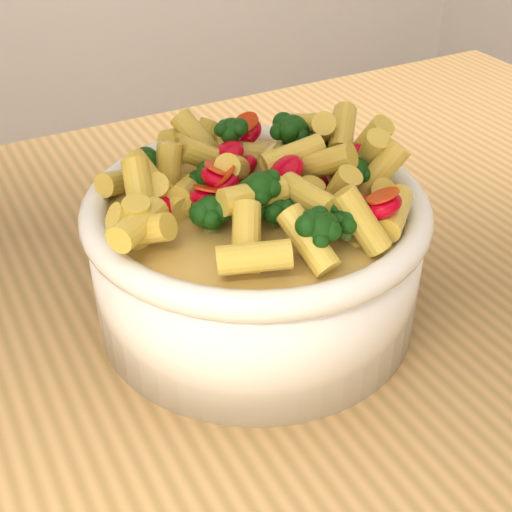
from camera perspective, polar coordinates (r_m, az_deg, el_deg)
name	(u,v)px	position (r m, az deg, el deg)	size (l,w,h in m)	color
table	(184,503)	(0.52, -5.79, -19.05)	(1.20, 0.80, 0.90)	#B2844C
serving_bowl	(256,255)	(0.47, 0.00, 0.12)	(0.22, 0.22, 0.09)	white
pasta_salad	(256,175)	(0.44, 0.00, 6.47)	(0.17, 0.17, 0.04)	#FFD150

